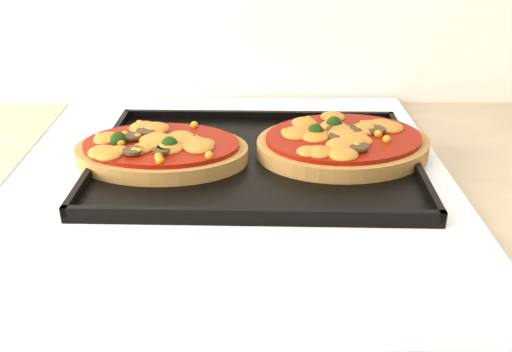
{
  "coord_description": "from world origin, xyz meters",
  "views": [
    {
      "loc": [
        0.03,
        1.01,
        1.25
      ],
      "look_at": [
        0.04,
        1.67,
        0.92
      ],
      "focal_mm": 40.0,
      "sensor_mm": 36.0,
      "label": 1
    }
  ],
  "objects": [
    {
      "name": "baking_tray",
      "position": [
        0.04,
        1.72,
        0.92
      ],
      "size": [
        0.44,
        0.33,
        0.02
      ],
      "primitive_type": "cube",
      "rotation": [
        0.0,
        0.0,
        -0.04
      ],
      "color": "black",
      "rests_on": "stove"
    },
    {
      "name": "pizza_left",
      "position": [
        -0.09,
        1.72,
        0.94
      ],
      "size": [
        0.24,
        0.17,
        0.03
      ],
      "primitive_type": null,
      "rotation": [
        0.0,
        0.0,
        -0.06
      ],
      "color": "olive",
      "rests_on": "baking_tray"
    },
    {
      "name": "pizza_right",
      "position": [
        0.16,
        1.73,
        0.94
      ],
      "size": [
        0.26,
        0.22,
        0.04
      ],
      "primitive_type": null,
      "rotation": [
        0.0,
        0.0,
        0.14
      ],
      "color": "olive",
      "rests_on": "baking_tray"
    }
  ]
}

